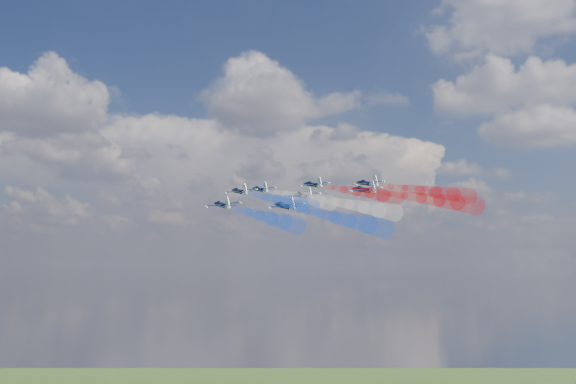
# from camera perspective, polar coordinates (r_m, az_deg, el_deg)

# --- Properties ---
(jet_lead) EXTENTS (13.85, 14.59, 6.13)m
(jet_lead) POSITION_cam_1_polar(r_m,az_deg,el_deg) (194.90, -2.29, 0.20)
(jet_lead) COLOR black
(trail_lead) EXTENTS (23.82, 30.99, 10.24)m
(trail_lead) POSITION_cam_1_polar(r_m,az_deg,el_deg) (174.46, 0.68, -0.36)
(trail_lead) COLOR white
(jet_inner_left) EXTENTS (13.85, 14.59, 6.13)m
(jet_inner_left) POSITION_cam_1_polar(r_m,az_deg,el_deg) (179.62, -3.98, 0.04)
(jet_inner_left) COLOR black
(trail_inner_left) EXTENTS (23.82, 30.99, 10.24)m
(trail_inner_left) POSITION_cam_1_polar(r_m,az_deg,el_deg) (158.92, -0.95, -0.59)
(trail_inner_left) COLOR blue
(jet_inner_right) EXTENTS (13.85, 14.59, 6.13)m
(jet_inner_right) POSITION_cam_1_polar(r_m,az_deg,el_deg) (190.48, 2.07, 0.60)
(jet_inner_right) COLOR black
(trail_inner_right) EXTENTS (23.82, 30.99, 10.24)m
(trail_inner_right) POSITION_cam_1_polar(r_m,az_deg,el_deg) (170.87, 5.62, 0.07)
(trail_inner_right) COLOR red
(jet_outer_left) EXTENTS (13.85, 14.59, 6.13)m
(jet_outer_left) POSITION_cam_1_polar(r_m,az_deg,el_deg) (166.12, -5.41, -1.07)
(jet_outer_left) COLOR black
(trail_outer_left) EXTENTS (23.82, 30.99, 10.24)m
(trail_outer_left) POSITION_cam_1_polar(r_m,az_deg,el_deg) (145.25, -2.30, -1.93)
(trail_outer_left) COLOR blue
(jet_center_third) EXTENTS (13.85, 14.59, 6.13)m
(jet_center_third) POSITION_cam_1_polar(r_m,az_deg,el_deg) (172.55, 1.21, -0.31)
(jet_center_third) COLOR black
(trail_center_third) EXTENTS (23.82, 30.99, 10.24)m
(trail_center_third) POSITION_cam_1_polar(r_m,az_deg,el_deg) (152.83, 5.07, -1.01)
(trail_center_third) COLOR white
(jet_outer_right) EXTENTS (13.85, 14.59, 6.13)m
(jet_outer_right) POSITION_cam_1_polar(r_m,az_deg,el_deg) (183.40, 6.52, 0.70)
(jet_outer_right) COLOR black
(trail_outer_right) EXTENTS (23.82, 30.99, 10.24)m
(trail_outer_right) POSITION_cam_1_polar(r_m,az_deg,el_deg) (164.79, 10.73, 0.16)
(trail_outer_right) COLOR red
(jet_rear_left) EXTENTS (13.85, 14.59, 6.13)m
(jet_rear_left) POSITION_cam_1_polar(r_m,az_deg,el_deg) (155.53, -0.26, -1.16)
(jet_rear_left) COLOR black
(trail_rear_left) EXTENTS (23.82, 30.99, 10.24)m
(trail_rear_left) POSITION_cam_1_polar(r_m,az_deg,el_deg) (135.60, 3.87, -2.09)
(trail_rear_left) COLOR blue
(jet_rear_right) EXTENTS (13.85, 14.59, 6.13)m
(jet_rear_right) POSITION_cam_1_polar(r_m,az_deg,el_deg) (168.13, 6.25, 0.17)
(jet_rear_right) COLOR black
(trail_rear_right) EXTENTS (23.82, 30.99, 10.24)m
(trail_rear_right) POSITION_cam_1_polar(r_m,az_deg,el_deg) (149.51, 10.85, -0.49)
(trail_rear_right) COLOR red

